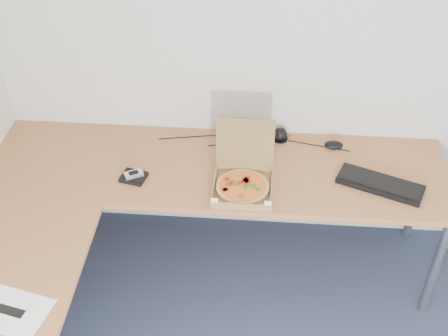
# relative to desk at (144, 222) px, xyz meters

# --- Properties ---
(room_shell) EXTENTS (3.50, 3.50, 2.50)m
(room_shell) POSITION_rel_desk_xyz_m (0.82, -0.97, 0.55)
(room_shell) COLOR beige
(room_shell) RESTS_ON ground
(desk) EXTENTS (2.50, 2.20, 0.73)m
(desk) POSITION_rel_desk_xyz_m (0.00, 0.00, 0.00)
(desk) COLOR #B16E3F
(desk) RESTS_ON ground
(pizza_box) EXTENTS (0.31, 0.36, 0.31)m
(pizza_box) POSITION_rel_desk_xyz_m (0.48, 0.26, 0.07)
(pizza_box) COLOR olive
(pizza_box) RESTS_ON desk
(drinking_glass) EXTENTS (0.06, 0.06, 0.11)m
(drinking_glass) POSITION_rel_desk_xyz_m (0.47, 0.64, 0.08)
(drinking_glass) COLOR white
(drinking_glass) RESTS_ON desk
(keyboard) EXTENTS (0.47, 0.31, 0.03)m
(keyboard) POSITION_rel_desk_xyz_m (1.19, 0.33, 0.04)
(keyboard) COLOR black
(keyboard) RESTS_ON desk
(mouse) EXTENTS (0.12, 0.09, 0.04)m
(mouse) POSITION_rel_desk_xyz_m (0.97, 0.65, 0.05)
(mouse) COLOR black
(mouse) RESTS_ON desk
(wallet) EXTENTS (0.15, 0.13, 0.02)m
(wallet) POSITION_rel_desk_xyz_m (-0.11, 0.29, 0.04)
(wallet) COLOR black
(wallet) RESTS_ON desk
(phone) EXTENTS (0.11, 0.09, 0.02)m
(phone) POSITION_rel_desk_xyz_m (-0.10, 0.29, 0.06)
(phone) COLOR #B2B5BA
(phone) RESTS_ON wallet
(paper_sheet) EXTENTS (0.36, 0.29, 0.00)m
(paper_sheet) POSITION_rel_desk_xyz_m (-0.46, -0.61, 0.03)
(paper_sheet) COLOR white
(paper_sheet) RESTS_ON desk
(dome_speaker) EXTENTS (0.09, 0.09, 0.08)m
(dome_speaker) POSITION_rel_desk_xyz_m (0.67, 0.71, 0.07)
(dome_speaker) COLOR black
(dome_speaker) RESTS_ON desk
(cable_bundle) EXTENTS (0.53, 0.11, 0.01)m
(cable_bundle) POSITION_rel_desk_xyz_m (0.49, 0.67, 0.03)
(cable_bundle) COLOR black
(cable_bundle) RESTS_ON desk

